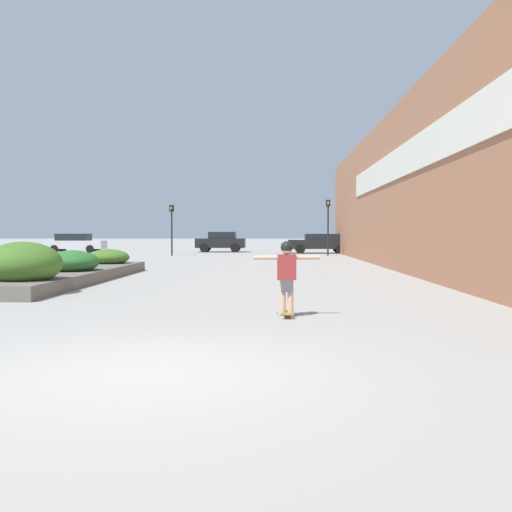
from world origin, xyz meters
The scene contains 11 objects.
ground_plane centered at (0.00, 0.00, 0.00)m, with size 300.00×300.00×0.00m, color gray.
building_wall_right centered at (6.54, 17.46, 3.34)m, with size 0.67×44.89×6.66m.
planter_box centered at (-4.92, 11.09, 0.43)m, with size 1.95×10.97×1.32m.
skateboard centered at (1.63, 4.18, 0.07)m, with size 0.26×0.64×0.09m.
skateboarder centered at (1.63, 4.18, 0.87)m, with size 1.21×0.22×1.29m.
car_leftmost centered at (4.83, 37.18, 0.80)m, with size 4.73×2.04×1.47m.
car_center_left centered at (14.55, 37.18, 0.75)m, with size 3.89×2.07×1.43m.
car_center_right centered at (-2.92, 39.60, 0.85)m, with size 3.94×1.93×1.63m.
car_rightmost centered at (-14.21, 37.91, 0.77)m, with size 4.47×1.84×1.48m.
traffic_light_left centered at (-5.53, 31.99, 2.34)m, with size 0.28×0.30×3.42m.
traffic_light_right centered at (5.01, 32.61, 2.55)m, with size 0.28×0.30×3.78m.
Camera 1 is at (1.42, -6.15, 1.53)m, focal length 40.00 mm.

